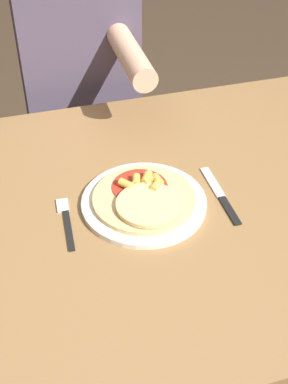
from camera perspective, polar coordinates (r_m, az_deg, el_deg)
name	(u,v)px	position (r m, az deg, el deg)	size (l,w,h in m)	color
ground_plane	(158,375)	(1.86, 1.46, -18.93)	(8.00, 8.00, 0.00)	#423323
dining_table	(162,234)	(1.34, 1.92, -4.46)	(1.22, 0.99, 0.75)	olive
plate	(144,203)	(1.27, 0.00, -1.14)	(0.30, 0.30, 0.01)	silver
pizza	(145,198)	(1.25, 0.09, -0.62)	(0.24, 0.24, 0.04)	#DBBC7A
fork	(66,220)	(1.24, -8.30, -2.95)	(0.03, 0.18, 0.00)	black
knife	(221,196)	(1.31, 8.18, -0.39)	(0.02, 0.22, 0.00)	black
person_diner	(81,78)	(1.82, -6.77, 12.00)	(0.37, 0.52, 1.26)	#2D2D38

